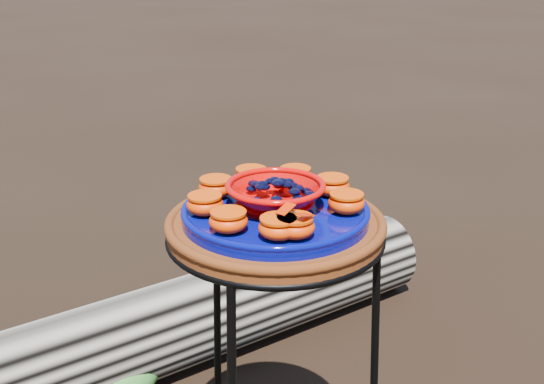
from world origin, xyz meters
TOP-DOWN VIEW (x-y plane):
  - terracotta_saucer at (0.00, 0.00)m, footprint 0.40×0.40m
  - cobalt_plate at (0.00, 0.00)m, footprint 0.34×0.34m
  - red_bowl at (0.00, 0.00)m, footprint 0.17×0.17m
  - glass_gems at (0.00, 0.00)m, footprint 0.13×0.13m
  - orange_half_0 at (-0.05, -0.12)m, footprint 0.07×0.07m
  - orange_half_1 at (0.09, -0.09)m, footprint 0.07×0.07m
  - orange_half_2 at (0.13, -0.01)m, footprint 0.07×0.07m
  - orange_half_3 at (0.11, 0.07)m, footprint 0.07×0.07m
  - orange_half_4 at (0.04, 0.12)m, footprint 0.07×0.07m
  - orange_half_5 at (-0.05, 0.12)m, footprint 0.07×0.07m
  - orange_half_6 at (-0.11, 0.06)m, footprint 0.07×0.07m
  - orange_half_7 at (-0.12, -0.03)m, footprint 0.07×0.07m
  - orange_half_8 at (-0.08, -0.10)m, footprint 0.07×0.07m
  - butterfly at (-0.05, -0.12)m, footprint 0.08×0.06m
  - driftwood_log at (0.31, 0.65)m, footprint 1.43×0.46m
  - foliage_back at (-0.08, 0.66)m, footprint 0.30×0.30m

SIDE VIEW (x-z plane):
  - foliage_back at x=-0.08m, z-range 0.00..0.15m
  - driftwood_log at x=0.31m, z-range 0.00..0.27m
  - terracotta_saucer at x=0.00m, z-range 0.70..0.73m
  - cobalt_plate at x=0.00m, z-range 0.73..0.75m
  - orange_half_0 at x=-0.05m, z-range 0.75..0.79m
  - orange_half_1 at x=0.09m, z-range 0.75..0.79m
  - orange_half_2 at x=0.13m, z-range 0.75..0.79m
  - orange_half_3 at x=0.11m, z-range 0.75..0.79m
  - orange_half_4 at x=0.04m, z-range 0.75..0.79m
  - orange_half_5 at x=-0.05m, z-range 0.75..0.79m
  - orange_half_6 at x=-0.11m, z-range 0.75..0.79m
  - orange_half_7 at x=-0.12m, z-range 0.75..0.79m
  - orange_half_8 at x=-0.08m, z-range 0.75..0.79m
  - red_bowl at x=0.00m, z-range 0.75..0.80m
  - butterfly at x=-0.05m, z-range 0.79..0.80m
  - glass_gems at x=0.00m, z-range 0.80..0.82m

